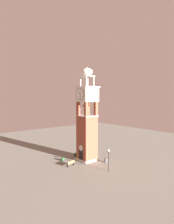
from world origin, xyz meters
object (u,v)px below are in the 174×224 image
object	(u,v)px
trash_bin	(106,160)
clock_tower	(87,122)
lamp_post	(108,156)
park_bench	(71,163)

from	to	relation	value
trash_bin	clock_tower	bearing A→B (deg)	-152.29
lamp_post	park_bench	bearing A→B (deg)	-149.50
park_bench	lamp_post	distance (m)	7.02
park_bench	clock_tower	bearing A→B (deg)	100.52
lamp_post	trash_bin	distance (m)	4.73
clock_tower	trash_bin	xyz separation A→B (m)	(3.32, 1.74, -6.82)
clock_tower	park_bench	distance (m)	8.06
clock_tower	park_bench	xyz separation A→B (m)	(0.81, -4.35, -6.74)
clock_tower	park_bench	size ratio (longest dim) A/B	10.64
park_bench	lamp_post	bearing A→B (deg)	30.50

